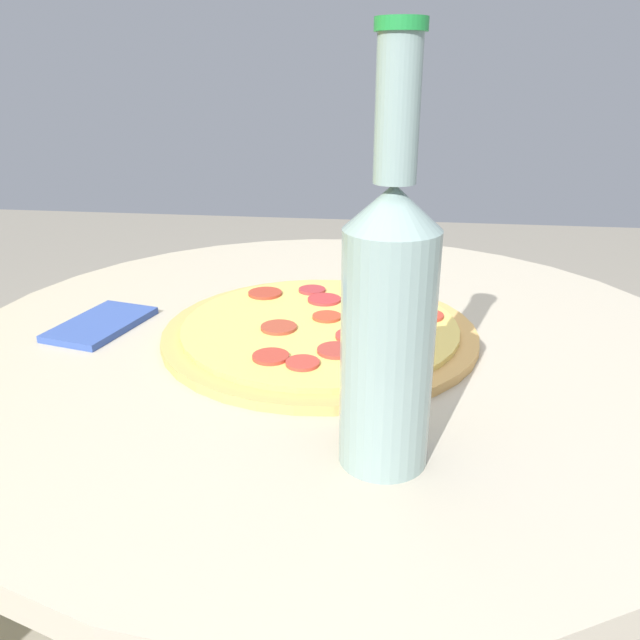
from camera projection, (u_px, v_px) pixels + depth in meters
name	position (u px, v px, depth m)	size (l,w,h in m)	color
table	(331.00, 476.00, 0.78)	(0.85, 0.85, 0.77)	#B2A893
pizza	(321.00, 330.00, 0.69)	(0.35, 0.35, 0.02)	tan
beer_bottle	(388.00, 317.00, 0.44)	(0.07, 0.07, 0.31)	gray
napkin	(101.00, 324.00, 0.72)	(0.14, 0.10, 0.01)	#334C99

